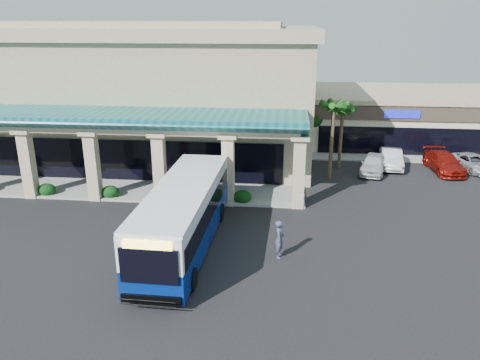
# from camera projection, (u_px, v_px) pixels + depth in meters

# --- Properties ---
(ground) EXTENTS (110.00, 110.00, 0.00)m
(ground) POSITION_uv_depth(u_px,v_px,m) (190.00, 238.00, 25.99)
(ground) COLOR black
(main_building) EXTENTS (30.80, 14.80, 11.35)m
(main_building) POSITION_uv_depth(u_px,v_px,m) (133.00, 91.00, 39.93)
(main_building) COLOR tan
(main_building) RESTS_ON ground
(arcade) EXTENTS (30.00, 6.20, 5.70)m
(arcade) POSITION_uv_depth(u_px,v_px,m) (94.00, 152.00, 32.20)
(arcade) COLOR #0F535C
(arcade) RESTS_ON ground
(strip_mall) EXTENTS (22.50, 12.50, 4.90)m
(strip_mall) POSITION_uv_depth(u_px,v_px,m) (418.00, 116.00, 46.05)
(strip_mall) COLOR beige
(strip_mall) RESTS_ON ground
(palm_0) EXTENTS (2.40, 2.40, 6.60)m
(palm_0) POSITION_uv_depth(u_px,v_px,m) (332.00, 137.00, 34.45)
(palm_0) COLOR #143F10
(palm_0) RESTS_ON ground
(palm_1) EXTENTS (2.40, 2.40, 5.80)m
(palm_1) POSITION_uv_depth(u_px,v_px,m) (341.00, 133.00, 37.30)
(palm_1) COLOR #143F10
(palm_1) RESTS_ON ground
(broadleaf_tree) EXTENTS (2.60, 2.60, 4.81)m
(broadleaf_tree) POSITION_uv_depth(u_px,v_px,m) (313.00, 125.00, 42.36)
(broadleaf_tree) COLOR black
(broadleaf_tree) RESTS_ON ground
(transit_bus) EXTENTS (3.22, 12.47, 3.46)m
(transit_bus) POSITION_uv_depth(u_px,v_px,m) (184.00, 217.00, 24.49)
(transit_bus) COLOR navy
(transit_bus) RESTS_ON ground
(pedestrian) EXTENTS (0.55, 0.78, 2.01)m
(pedestrian) POSITION_uv_depth(u_px,v_px,m) (280.00, 239.00, 23.65)
(pedestrian) COLOR #424359
(pedestrian) RESTS_ON ground
(car_silver) EXTENTS (2.94, 4.76, 1.51)m
(car_silver) POSITION_uv_depth(u_px,v_px,m) (374.00, 164.00, 36.76)
(car_silver) COLOR silver
(car_silver) RESTS_ON ground
(car_white) EXTENTS (2.01, 4.63, 1.48)m
(car_white) POSITION_uv_depth(u_px,v_px,m) (391.00, 159.00, 38.16)
(car_white) COLOR silver
(car_white) RESTS_ON ground
(car_red) EXTENTS (2.49, 5.28, 1.49)m
(car_red) POSITION_uv_depth(u_px,v_px,m) (444.00, 162.00, 37.15)
(car_red) COLOR maroon
(car_red) RESTS_ON ground
(car_gray) EXTENTS (3.23, 4.98, 1.28)m
(car_gray) POSITION_uv_depth(u_px,v_px,m) (473.00, 163.00, 37.44)
(car_gray) COLOR #A5A5B0
(car_gray) RESTS_ON ground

